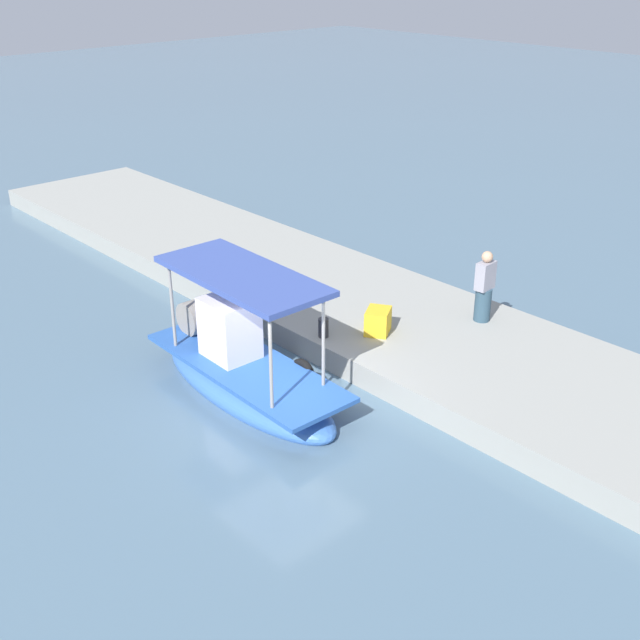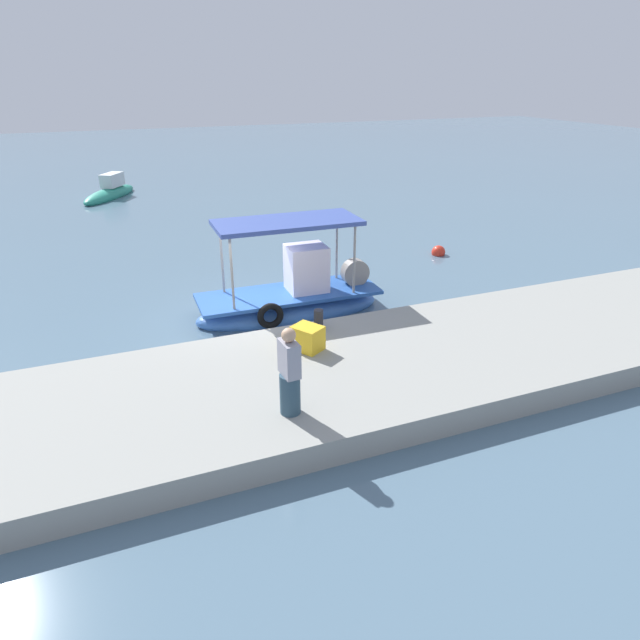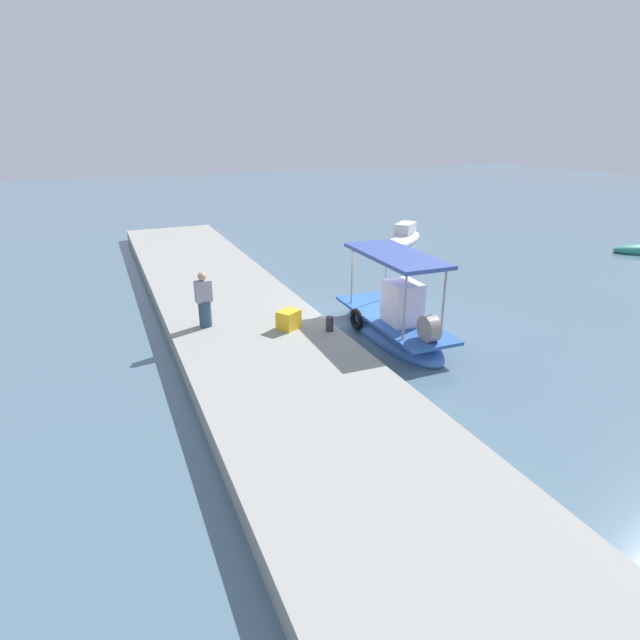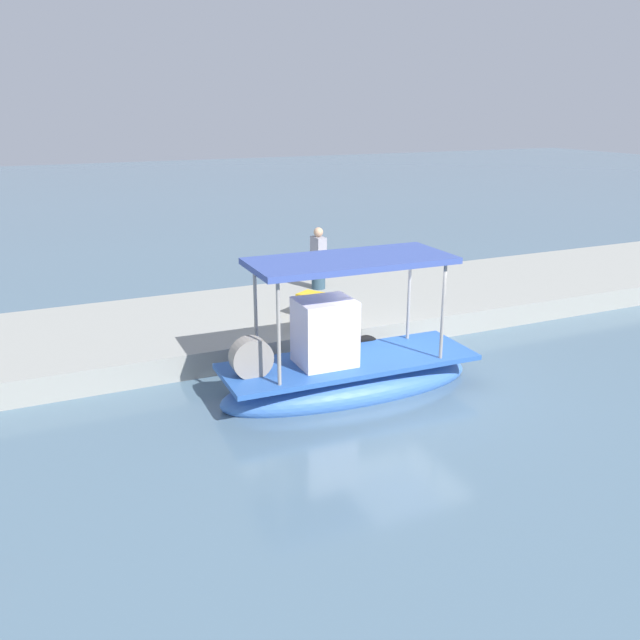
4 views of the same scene
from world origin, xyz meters
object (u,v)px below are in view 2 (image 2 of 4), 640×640
at_px(main_fishing_boat, 292,298).
at_px(cargo_crate, 308,338).
at_px(mooring_bollard, 318,318).
at_px(moored_boat_near, 110,193).
at_px(marker_buoy, 438,252).
at_px(fisherman_near_bollard, 290,376).

xyz_separation_m(main_fishing_boat, cargo_crate, (-0.78, -3.34, 0.36)).
relative_size(mooring_bollard, moored_boat_near, 0.10).
bearing_deg(main_fishing_boat, cargo_crate, -103.17).
bearing_deg(main_fishing_boat, marker_buoy, 24.85).
height_order(main_fishing_boat, cargo_crate, main_fishing_boat).
relative_size(fisherman_near_bollard, mooring_bollard, 3.85).
bearing_deg(fisherman_near_bollard, moored_boat_near, 94.74).
bearing_deg(cargo_crate, moored_boat_near, 98.30).
distance_m(marker_buoy, moored_boat_near, 19.52).
height_order(cargo_crate, marker_buoy, cargo_crate).
xyz_separation_m(main_fishing_boat, fisherman_near_bollard, (-2.01, -5.67, 0.87)).
xyz_separation_m(mooring_bollard, moored_boat_near, (-4.00, 21.55, -0.55)).
xyz_separation_m(fisherman_near_bollard, marker_buoy, (9.12, 8.96, -1.26)).
distance_m(cargo_crate, moored_boat_near, 22.87).
xyz_separation_m(marker_buoy, moored_boat_near, (-11.19, 16.00, 0.14)).
xyz_separation_m(fisherman_near_bollard, mooring_bollard, (1.93, 3.41, -0.57)).
bearing_deg(fisherman_near_bollard, cargo_crate, 62.19).
height_order(main_fishing_boat, mooring_bollard, main_fishing_boat).
height_order(marker_buoy, moored_boat_near, moored_boat_near).
xyz_separation_m(main_fishing_boat, moored_boat_near, (-4.08, 19.29, -0.25)).
distance_m(cargo_crate, marker_buoy, 10.33).
distance_m(main_fishing_boat, fisherman_near_bollard, 6.08).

